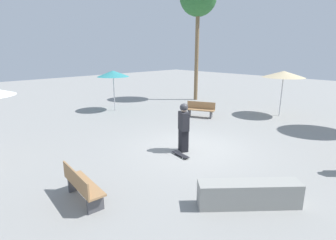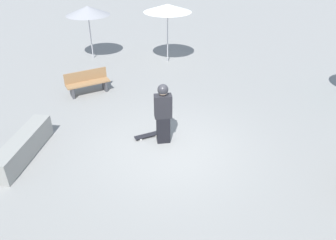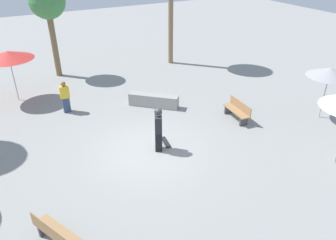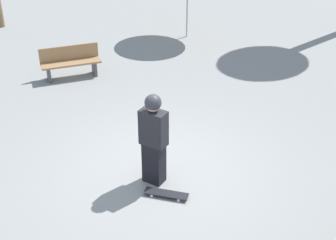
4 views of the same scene
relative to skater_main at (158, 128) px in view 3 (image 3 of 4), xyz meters
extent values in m
plane|color=gray|center=(0.08, 0.38, -0.98)|extent=(60.00, 60.00, 0.00)
cube|color=black|center=(0.00, 0.00, -0.57)|extent=(0.45, 0.40, 0.82)
cube|color=#232328|center=(0.00, 0.00, 0.18)|extent=(0.55, 0.45, 0.68)
sphere|color=beige|center=(0.00, 0.00, 0.65)|extent=(0.27, 0.27, 0.27)
sphere|color=#2D2D33|center=(0.00, 0.00, 0.69)|extent=(0.30, 0.30, 0.30)
cube|color=black|center=(0.27, -0.44, -0.91)|extent=(0.82, 0.33, 0.02)
cylinder|color=silver|center=(0.53, -0.40, -0.95)|extent=(0.06, 0.04, 0.05)
cylinder|color=silver|center=(0.50, -0.57, -0.95)|extent=(0.06, 0.04, 0.05)
cylinder|color=silver|center=(0.04, -0.32, -0.95)|extent=(0.06, 0.04, 0.05)
cylinder|color=silver|center=(0.01, -0.49, -0.95)|extent=(0.06, 0.04, 0.05)
cube|color=gray|center=(3.52, -1.51, -0.67)|extent=(2.00, 2.15, 0.62)
cube|color=#47474C|center=(-0.08, -4.18, -0.78)|extent=(0.11, 0.40, 0.40)
cube|color=#47474C|center=(1.17, -4.29, -0.78)|extent=(0.11, 0.40, 0.40)
cube|color=#9E754C|center=(0.54, -4.23, -0.55)|extent=(1.63, 0.58, 0.05)
cube|color=#9E754C|center=(0.53, -4.43, -0.33)|extent=(1.60, 0.18, 0.40)
cube|color=#47474C|center=(-2.23, 4.69, -0.78)|extent=(0.24, 0.39, 0.40)
cube|color=#9E754C|center=(-2.79, 4.43, -0.55)|extent=(1.64, 1.08, 0.05)
cube|color=#9E754C|center=(-2.88, 4.61, -0.33)|extent=(1.46, 0.72, 0.40)
cylinder|color=#B7B7BC|center=(-1.14, -7.78, 0.16)|extent=(0.05, 0.05, 2.27)
cone|color=#99999E|center=(-1.14, -7.78, 1.24)|extent=(1.96, 1.96, 0.39)
cylinder|color=#B7B7BC|center=(7.48, 4.30, 0.24)|extent=(0.05, 0.05, 2.43)
cone|color=red|center=(7.48, 4.30, 1.40)|extent=(2.36, 2.36, 0.40)
cylinder|color=#896B4C|center=(8.88, -5.38, 2.48)|extent=(0.32, 0.32, 6.92)
cylinder|color=brown|center=(10.04, 1.70, 1.03)|extent=(0.34, 0.34, 4.01)
sphere|color=#428447|center=(10.04, 1.70, 3.33)|extent=(1.98, 1.98, 1.98)
cube|color=#38476B|center=(4.97, 2.40, -0.62)|extent=(0.26, 0.34, 0.72)
cube|color=yellow|center=(4.97, 2.40, 0.04)|extent=(0.26, 0.44, 0.60)
sphere|color=#8C6647|center=(4.97, 2.40, 0.46)|extent=(0.23, 0.23, 0.23)
camera|label=1|loc=(6.20, -6.82, 2.68)|focal=28.00mm
camera|label=2|loc=(4.37, 6.65, 4.43)|focal=35.00mm
camera|label=3|loc=(-9.62, 4.76, 6.27)|focal=35.00mm
camera|label=4|loc=(0.91, -7.04, 4.42)|focal=50.00mm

